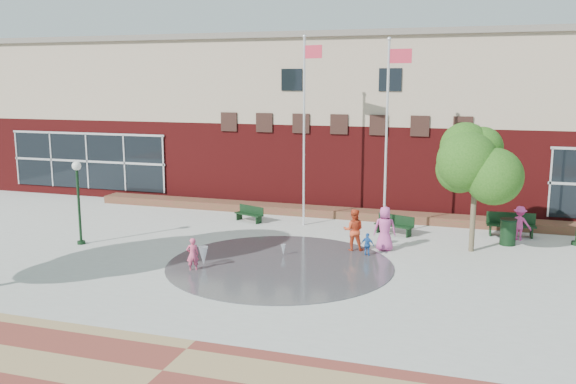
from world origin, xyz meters
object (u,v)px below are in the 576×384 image
(trash_can, at_px, (508,232))
(child_splash, at_px, (193,255))
(flagpole_left, at_px, (305,122))
(flagpole_right, at_px, (388,128))
(bench_left, at_px, (249,217))

(trash_can, relative_size, child_splash, 0.92)
(trash_can, xyz_separation_m, child_splash, (-10.91, -7.13, 0.04))
(child_splash, bearing_deg, flagpole_left, -137.53)
(trash_can, bearing_deg, flagpole_left, 174.85)
(flagpole_left, relative_size, trash_can, 7.84)
(flagpole_left, xyz_separation_m, trash_can, (9.04, -0.81, -4.32))
(trash_can, bearing_deg, child_splash, -146.83)
(flagpole_right, relative_size, bench_left, 5.35)
(child_splash, bearing_deg, trash_can, 178.92)
(flagpole_left, height_order, trash_can, flagpole_left)
(flagpole_left, distance_m, trash_can, 10.05)
(flagpole_right, distance_m, trash_can, 6.62)
(flagpole_left, xyz_separation_m, child_splash, (-1.88, -7.95, -4.28))
(flagpole_right, xyz_separation_m, trash_can, (5.11, -0.00, -4.21))
(child_splash, bearing_deg, bench_left, -117.86)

